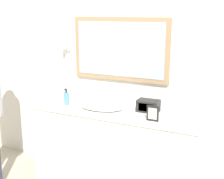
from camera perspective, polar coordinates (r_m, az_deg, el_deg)
The scene contains 7 objects.
wall_back at distance 3.35m, azimuth 2.98°, elevation 4.13°, with size 8.00×0.18×2.55m.
vanity_counter at distance 3.33m, azimuth 0.73°, elevation -10.96°, with size 1.77×0.57×0.90m.
sink_basin at distance 3.20m, azimuth -1.91°, elevation -3.01°, with size 0.47×0.37×0.19m.
soap_bottle at distance 3.33m, azimuth -8.32°, elevation -1.56°, with size 0.06×0.06×0.18m.
appliance_box at distance 3.09m, azimuth 6.64°, elevation -2.98°, with size 0.21×0.14×0.12m.
picture_frame at distance 2.83m, azimuth 7.45°, elevation -4.37°, with size 0.11×0.01×0.14m.
hand_towel_near_sink at distance 3.11m, azimuth 11.52°, elevation -3.86°, with size 0.19×0.10×0.04m.
Camera 1 is at (1.26, -2.43, 1.86)m, focal length 50.00 mm.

